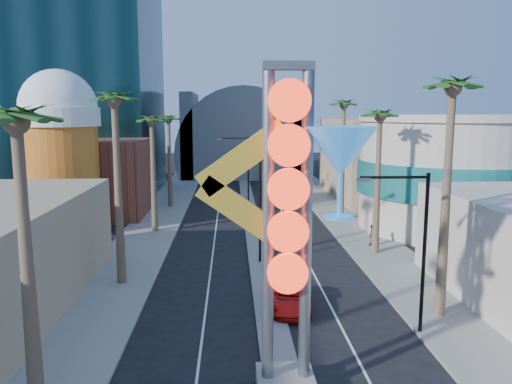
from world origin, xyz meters
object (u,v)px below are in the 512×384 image
Objects in this scene: neon_sign at (310,209)px; pedestrian_b at (371,235)px; red_pickup at (290,297)px; pedestrian_a at (439,264)px.

neon_sign is 7.43× the size of pedestrian_b.
neon_sign reaches higher than pedestrian_b.
red_pickup is at bearing 87.42° from neon_sign.
red_pickup is at bearing 43.34° from pedestrian_a.
neon_sign is at bearing -85.76° from red_pickup.
neon_sign is 2.59× the size of red_pickup.
neon_sign is 7.05× the size of pedestrian_a.
pedestrian_a is at bearing 107.21° from pedestrian_b.
pedestrian_b is (-2.15, 8.04, -0.05)m from pedestrian_a.
pedestrian_b is (8.07, 12.50, 0.32)m from red_pickup.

